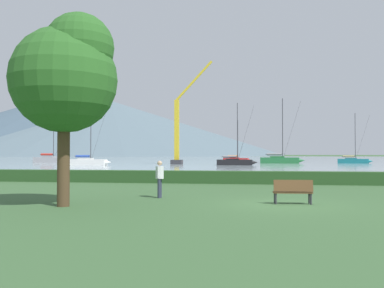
# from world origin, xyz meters

# --- Properties ---
(ground_plane) EXTENTS (1000.00, 1000.00, 0.00)m
(ground_plane) POSITION_xyz_m (0.00, 0.00, 0.00)
(ground_plane) COLOR #385B33
(harbor_water) EXTENTS (320.00, 246.00, 0.00)m
(harbor_water) POSITION_xyz_m (0.00, 137.00, 0.00)
(harbor_water) COLOR #8C9EA3
(harbor_water) RESTS_ON ground_plane
(hedge_line) EXTENTS (80.00, 1.20, 0.82)m
(hedge_line) POSITION_xyz_m (0.00, 11.00, 0.41)
(hedge_line) COLOR #284C23
(hedge_line) RESTS_ON ground_plane
(sailboat_slip_0) EXTENTS (6.61, 2.62, 9.62)m
(sailboat_slip_0) POSITION_xyz_m (-5.19, 79.46, 0.55)
(sailboat_slip_0) COLOR red
(sailboat_slip_0) RESTS_ON harbor_water
(sailboat_slip_1) EXTENTS (8.64, 2.90, 12.83)m
(sailboat_slip_1) POSITION_xyz_m (3.96, 67.44, 0.73)
(sailboat_slip_1) COLOR #236B38
(sailboat_slip_1) RESTS_ON harbor_water
(sailboat_slip_2) EXTENTS (8.37, 3.02, 9.05)m
(sailboat_slip_2) POSITION_xyz_m (-44.27, 67.62, 0.68)
(sailboat_slip_2) COLOR #9E9EA3
(sailboat_slip_2) RESTS_ON harbor_water
(sailboat_slip_4) EXTENTS (7.22, 2.42, 10.55)m
(sailboat_slip_4) POSITION_xyz_m (-28.50, 49.75, 0.61)
(sailboat_slip_4) COLOR white
(sailboat_slip_4) RESTS_ON harbor_water
(sailboat_slip_5) EXTENTS (6.67, 2.86, 9.92)m
(sailboat_slip_5) POSITION_xyz_m (18.20, 69.33, 0.56)
(sailboat_slip_5) COLOR #19707A
(sailboat_slip_5) RESTS_ON harbor_water
(sailboat_slip_7) EXTENTS (6.82, 2.18, 10.46)m
(sailboat_slip_7) POSITION_xyz_m (-4.25, 53.65, 0.58)
(sailboat_slip_7) COLOR black
(sailboat_slip_7) RESTS_ON harbor_water
(park_bench_near_path) EXTENTS (1.53, 0.57, 0.95)m
(park_bench_near_path) POSITION_xyz_m (0.51, 0.15, 0.53)
(park_bench_near_path) COLOR brown
(park_bench_near_path) RESTS_ON ground_plane
(person_standing_walker) EXTENTS (0.36, 0.57, 1.65)m
(person_standing_walker) POSITION_xyz_m (-5.16, 1.64, 0.97)
(person_standing_walker) COLOR #2D3347
(person_standing_walker) RESTS_ON ground_plane
(park_tree) EXTENTS (3.99, 3.99, 7.24)m
(park_tree) POSITION_xyz_m (-7.91, -1.83, 4.98)
(park_tree) COLOR #4C3823
(park_tree) RESTS_ON ground_plane
(dock_crane) EXTENTS (7.56, 2.00, 18.80)m
(dock_crane) POSITION_xyz_m (-14.74, 58.38, 5.60)
(dock_crane) COLOR #333338
(dock_crane) RESTS_ON ground_plane
(distant_hill_west_ridge) EXTENTS (318.64, 318.64, 51.10)m
(distant_hill_west_ridge) POSITION_xyz_m (-134.19, 356.47, 25.55)
(distant_hill_west_ridge) COLOR slate
(distant_hill_west_ridge) RESTS_ON ground_plane
(distant_hill_central_peak) EXTENTS (357.46, 357.46, 66.57)m
(distant_hill_central_peak) POSITION_xyz_m (-182.90, 387.88, 33.29)
(distant_hill_central_peak) COLOR #425666
(distant_hill_central_peak) RESTS_ON ground_plane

